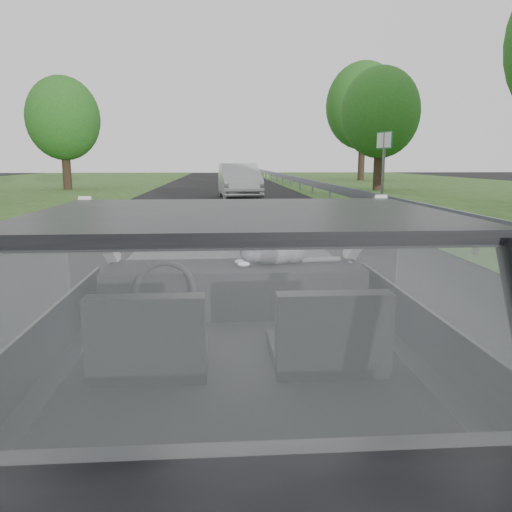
{
  "coord_description": "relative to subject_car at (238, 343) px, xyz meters",
  "views": [
    {
      "loc": [
        -0.08,
        -2.42,
        1.64
      ],
      "look_at": [
        0.13,
        0.5,
        1.08
      ],
      "focal_mm": 35.0,
      "sensor_mm": 36.0,
      "label": 1
    }
  ],
  "objects": [
    {
      "name": "ground",
      "position": [
        0.0,
        0.0,
        -0.72
      ],
      "size": [
        140.0,
        140.0,
        0.0
      ],
      "primitive_type": "plane",
      "color": "black",
      "rests_on": "ground"
    },
    {
      "name": "subject_car",
      "position": [
        0.0,
        0.0,
        0.0
      ],
      "size": [
        1.8,
        4.0,
        1.45
      ],
      "primitive_type": "cube",
      "color": "black",
      "rests_on": "ground"
    },
    {
      "name": "dashboard",
      "position": [
        0.0,
        0.62,
        0.12
      ],
      "size": [
        1.58,
        0.45,
        0.3
      ],
      "primitive_type": "cube",
      "color": "black",
      "rests_on": "subject_car"
    },
    {
      "name": "driver_seat",
      "position": [
        -0.4,
        -0.29,
        0.16
      ],
      "size": [
        0.5,
        0.72,
        0.42
      ],
      "primitive_type": "cube",
      "color": "black",
      "rests_on": "subject_car"
    },
    {
      "name": "passenger_seat",
      "position": [
        0.4,
        -0.29,
        0.16
      ],
      "size": [
        0.5,
        0.72,
        0.42
      ],
      "primitive_type": "cube",
      "color": "black",
      "rests_on": "subject_car"
    },
    {
      "name": "steering_wheel",
      "position": [
        -0.4,
        0.33,
        0.2
      ],
      "size": [
        0.36,
        0.36,
        0.04
      ],
      "primitive_type": "torus",
      "color": "black",
      "rests_on": "dashboard"
    },
    {
      "name": "cat",
      "position": [
        0.25,
        0.65,
        0.35
      ],
      "size": [
        0.55,
        0.26,
        0.24
      ],
      "primitive_type": "ellipsoid",
      "rotation": [
        0.0,
        0.0,
        0.19
      ],
      "color": "slate",
      "rests_on": "dashboard"
    },
    {
      "name": "guardrail",
      "position": [
        4.3,
        10.0,
        -0.15
      ],
      "size": [
        0.05,
        90.0,
        0.32
      ],
      "primitive_type": "cube",
      "color": "gray",
      "rests_on": "ground"
    },
    {
      "name": "other_car",
      "position": [
        0.73,
        20.06,
        0.04
      ],
      "size": [
        2.14,
        4.78,
        1.54
      ],
      "primitive_type": "imported",
      "rotation": [
        0.0,
        0.0,
        0.06
      ],
      "color": "#BBBDC2",
      "rests_on": "ground"
    },
    {
      "name": "highway_sign",
      "position": [
        6.37,
        17.29,
        0.66
      ],
      "size": [
        0.37,
        1.11,
        2.78
      ],
      "primitive_type": "cube",
      "rotation": [
        0.0,
        0.0,
        0.24
      ],
      "color": "#12692E",
      "rests_on": "ground"
    },
    {
      "name": "tree_2",
      "position": [
        8.74,
        25.49,
        2.55
      ],
      "size": [
        5.75,
        5.75,
        6.56
      ],
      "primitive_type": null,
      "rotation": [
        0.0,
        0.0,
        -0.44
      ],
      "color": "#1F541E",
      "rests_on": "ground"
    },
    {
      "name": "tree_3",
      "position": [
        11.85,
        39.91,
        4.0
      ],
      "size": [
        7.68,
        7.68,
        9.45
      ],
      "primitive_type": null,
      "rotation": [
        0.0,
        0.0,
        -0.27
      ],
      "color": "#1F541E",
      "rests_on": "ground"
    },
    {
      "name": "tree_6",
      "position": [
        -8.93,
        27.34,
        2.35
      ],
      "size": [
        4.57,
        4.57,
        6.15
      ],
      "primitive_type": null,
      "rotation": [
        0.0,
        0.0,
        0.14
      ],
      "color": "#1F541E",
      "rests_on": "ground"
    }
  ]
}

